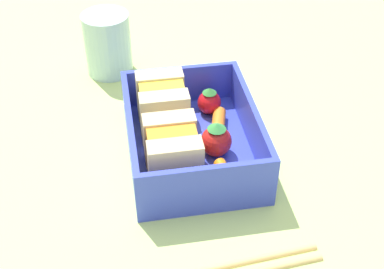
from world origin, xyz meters
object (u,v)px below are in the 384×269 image
sandwich_center_left (163,106)px  carrot_stick_left (226,175)px  sandwich_left (173,153)px  carrot_stick_far_left (218,126)px  strawberry_far_left (216,140)px  strawberry_left (209,102)px  drinking_glass (108,44)px

sandwich_center_left → carrot_stick_left: size_ratio=1.65×
sandwich_left → carrot_stick_far_left: 8.29cm
carrot_stick_left → strawberry_far_left: bearing=1.9°
strawberry_far_left → carrot_stick_far_left: 3.73cm
carrot_stick_left → strawberry_left: (10.89, -0.51, 0.80)cm
sandwich_center_left → strawberry_far_left: bearing=-138.4°
sandwich_left → strawberry_far_left: size_ratio=1.62×
carrot_stick_left → carrot_stick_far_left: carrot_stick_far_left is taller
strawberry_left → drinking_glass: 16.22cm
strawberry_left → drinking_glass: (12.38, 10.40, 1.25)cm
sandwich_center_left → strawberry_far_left: (-5.28, -4.69, -1.01)cm
sandwich_center_left → drinking_glass: drinking_glass is taller
sandwich_left → carrot_stick_left: 5.53cm
carrot_stick_far_left → drinking_glass: drinking_glass is taller
sandwich_left → sandwich_center_left: (7.55, 0.00, 0.00)cm
sandwich_left → strawberry_far_left: sandwich_left is taller
carrot_stick_left → drinking_glass: size_ratio=0.47×
sandwich_center_left → carrot_stick_far_left: bearing=-107.8°
strawberry_far_left → carrot_stick_left: bearing=-178.1°
sandwich_left → sandwich_center_left: bearing=0.0°
strawberry_far_left → sandwich_left: bearing=115.7°
carrot_stick_left → carrot_stick_far_left: (7.46, -0.82, 0.08)cm
drinking_glass → strawberry_far_left: bearing=-153.2°
sandwich_center_left → carrot_stick_far_left: 6.25cm
sandwich_left → strawberry_left: sandwich_left is taller
strawberry_far_left → carrot_stick_far_left: size_ratio=0.76×
strawberry_far_left → drinking_glass: bearing=26.8°
strawberry_left → carrot_stick_left: bearing=177.3°
carrot_stick_far_left → strawberry_left: 3.52cm
sandwich_center_left → strawberry_left: size_ratio=1.89×
sandwich_center_left → drinking_glass: (14.01, 5.06, -0.02)cm
drinking_glass → sandwich_center_left: bearing=-160.1°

